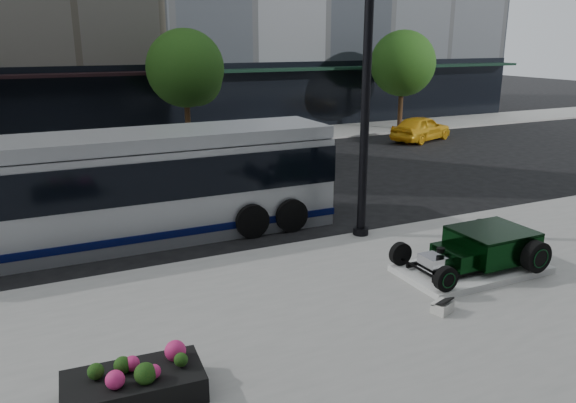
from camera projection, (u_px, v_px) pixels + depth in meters
name	position (u px, v px, depth m)	size (l,w,h in m)	color
ground	(276.00, 223.00, 16.79)	(120.00, 120.00, 0.00)	black
sidewalk_far	(165.00, 145.00, 28.92)	(70.00, 4.00, 0.12)	gray
street_trees	(188.00, 71.00, 27.55)	(29.80, 3.80, 5.70)	black
display_plinth	(471.00, 269.00, 12.97)	(3.40, 1.80, 0.15)	silver
hot_rod	(484.00, 246.00, 12.97)	(3.22, 2.00, 0.81)	black
info_plaque	(442.00, 307.00, 11.04)	(0.48, 0.42, 0.31)	silver
lamppost	(366.00, 103.00, 14.49)	(0.43, 0.43, 7.77)	black
flower_planter	(134.00, 385.00, 8.36)	(2.11, 1.16, 0.67)	black
transit_bus	(115.00, 188.00, 14.93)	(12.12, 2.88, 2.92)	#A5A9AF
white_sedan	(263.00, 154.00, 23.22)	(2.07, 5.09, 1.48)	silver
yellow_taxi	(421.00, 128.00, 30.11)	(1.61, 4.01, 1.37)	gold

